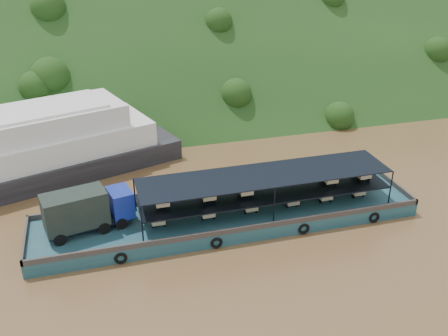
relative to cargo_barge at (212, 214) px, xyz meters
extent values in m
plane|color=brown|center=(4.48, 1.91, -1.23)|extent=(160.00, 160.00, 0.00)
cube|color=#153312|center=(4.48, 37.91, -1.23)|extent=(140.00, 39.60, 39.60)
cube|color=#163D4E|center=(1.43, -0.05, -0.63)|extent=(35.00, 7.00, 1.20)
cube|color=#592D19|center=(1.43, 3.35, 0.22)|extent=(35.00, 0.20, 0.50)
cube|color=#592D19|center=(1.43, -3.45, 0.22)|extent=(35.00, 0.20, 0.50)
cube|color=#592D19|center=(18.83, -0.05, 0.22)|extent=(0.20, 7.00, 0.50)
cube|color=#592D19|center=(-15.97, -0.05, 0.22)|extent=(0.20, 7.00, 0.50)
torus|color=black|center=(-8.57, -3.60, -0.68)|extent=(1.06, 0.26, 1.06)
torus|color=black|center=(-0.57, -3.60, -0.68)|extent=(1.06, 0.26, 1.06)
torus|color=black|center=(7.43, -3.60, -0.68)|extent=(1.06, 0.26, 1.06)
torus|color=black|center=(14.43, -3.60, -0.68)|extent=(1.06, 0.26, 1.06)
cylinder|color=black|center=(-13.14, -1.29, 0.50)|extent=(1.13, 0.60, 1.07)
cylinder|color=black|center=(-13.63, 0.91, 0.50)|extent=(1.13, 0.60, 1.07)
cylinder|color=black|center=(-9.59, -0.50, 0.50)|extent=(1.13, 0.60, 1.07)
cylinder|color=black|center=(-10.07, 1.69, 0.50)|extent=(1.13, 0.60, 1.07)
cylinder|color=black|center=(-8.13, -0.18, 0.50)|extent=(1.13, 0.60, 1.07)
cylinder|color=black|center=(-8.61, 2.01, 0.50)|extent=(1.13, 0.60, 1.07)
cube|color=black|center=(-10.67, 0.41, 0.67)|extent=(7.62, 3.87, 0.21)
cube|color=navy|center=(-7.95, 1.01, 1.90)|extent=(2.33, 2.90, 2.36)
cube|color=black|center=(-7.06, 1.21, 2.33)|extent=(0.52, 2.10, 0.96)
cube|color=black|center=(-11.71, 0.18, 2.22)|extent=(5.57, 3.62, 3.00)
cube|color=black|center=(4.93, -0.05, 1.63)|extent=(23.00, 5.00, 0.12)
cube|color=black|center=(4.93, -0.05, 3.27)|extent=(23.00, 5.00, 0.08)
cylinder|color=black|center=(-6.57, -2.55, 1.62)|extent=(0.12, 0.12, 3.30)
cylinder|color=black|center=(-6.57, 2.45, 1.62)|extent=(0.12, 0.12, 3.30)
cylinder|color=black|center=(4.93, -2.55, 1.62)|extent=(0.12, 0.12, 3.30)
cylinder|color=black|center=(4.93, 2.45, 1.62)|extent=(0.12, 0.12, 3.30)
cylinder|color=black|center=(16.43, -2.55, 1.62)|extent=(0.12, 0.12, 3.30)
cylinder|color=black|center=(16.43, 2.45, 1.62)|extent=(0.12, 0.12, 3.30)
cylinder|color=black|center=(-5.02, 1.00, 0.23)|extent=(0.12, 0.52, 0.52)
cylinder|color=black|center=(-5.52, -0.80, 0.23)|extent=(0.14, 0.52, 0.52)
cylinder|color=black|center=(-4.52, -0.80, 0.23)|extent=(0.14, 0.52, 0.52)
cube|color=beige|center=(-5.02, -0.45, 0.57)|extent=(1.15, 1.50, 0.44)
cube|color=#AD0B0D|center=(-5.02, 0.70, 0.75)|extent=(0.55, 0.80, 0.80)
cube|color=#AD0B0D|center=(-5.02, 0.50, 1.25)|extent=(0.50, 0.10, 0.10)
cylinder|color=black|center=(-0.57, 1.00, 0.23)|extent=(0.12, 0.52, 0.52)
cylinder|color=black|center=(-1.07, -0.80, 0.23)|extent=(0.14, 0.52, 0.52)
cylinder|color=black|center=(-0.07, -0.80, 0.23)|extent=(0.14, 0.52, 0.52)
cube|color=beige|center=(-0.57, -0.45, 0.57)|extent=(1.15, 1.50, 0.44)
cube|color=#AF220B|center=(-0.57, 0.70, 0.75)|extent=(0.55, 0.80, 0.80)
cube|color=#AF220B|center=(-0.57, 0.50, 1.25)|extent=(0.50, 0.10, 0.10)
cylinder|color=black|center=(3.41, 1.00, 0.23)|extent=(0.12, 0.52, 0.52)
cylinder|color=black|center=(2.91, -0.80, 0.23)|extent=(0.14, 0.52, 0.52)
cylinder|color=black|center=(3.91, -0.80, 0.23)|extent=(0.14, 0.52, 0.52)
cube|color=#C0B388|center=(3.41, -0.45, 0.57)|extent=(1.15, 1.50, 0.44)
cube|color=red|center=(3.41, 0.70, 0.75)|extent=(0.55, 0.80, 0.80)
cube|color=red|center=(3.41, 0.50, 1.25)|extent=(0.50, 0.10, 0.10)
cylinder|color=black|center=(7.43, 1.00, 0.23)|extent=(0.12, 0.52, 0.52)
cylinder|color=black|center=(6.93, -0.80, 0.23)|extent=(0.14, 0.52, 0.52)
cylinder|color=black|center=(7.93, -0.80, 0.23)|extent=(0.14, 0.52, 0.52)
cube|color=tan|center=(7.43, -0.45, 0.57)|extent=(1.15, 1.50, 0.44)
cube|color=#AF170B|center=(7.43, 0.70, 0.75)|extent=(0.55, 0.80, 0.80)
cube|color=#AF170B|center=(7.43, 0.50, 1.25)|extent=(0.50, 0.10, 0.10)
cylinder|color=black|center=(10.79, 1.00, 0.23)|extent=(0.12, 0.52, 0.52)
cylinder|color=black|center=(10.29, -0.80, 0.23)|extent=(0.14, 0.52, 0.52)
cylinder|color=black|center=(11.29, -0.80, 0.23)|extent=(0.14, 0.52, 0.52)
cube|color=#BFB387|center=(10.79, -0.45, 0.57)|extent=(1.15, 1.50, 0.44)
cube|color=red|center=(10.79, 0.70, 0.75)|extent=(0.55, 0.80, 0.80)
cube|color=red|center=(10.79, 0.50, 1.25)|extent=(0.50, 0.10, 0.10)
cylinder|color=black|center=(14.25, 1.00, 0.23)|extent=(0.12, 0.52, 0.52)
cylinder|color=black|center=(13.75, -0.80, 0.23)|extent=(0.14, 0.52, 0.52)
cylinder|color=black|center=(14.75, -0.80, 0.23)|extent=(0.14, 0.52, 0.52)
cube|color=#C0B188|center=(14.25, -0.45, 0.57)|extent=(1.15, 1.50, 0.44)
cube|color=red|center=(14.25, 0.70, 0.75)|extent=(0.55, 0.80, 0.80)
cube|color=red|center=(14.25, 0.50, 1.25)|extent=(0.50, 0.10, 0.10)
cylinder|color=black|center=(-4.55, 1.00, 1.95)|extent=(0.12, 0.52, 0.52)
cylinder|color=black|center=(-5.05, -0.80, 1.95)|extent=(0.14, 0.52, 0.52)
cylinder|color=black|center=(-4.05, -0.80, 1.95)|extent=(0.14, 0.52, 0.52)
cube|color=beige|center=(-4.55, -0.45, 2.29)|extent=(1.15, 1.50, 0.44)
cube|color=#1B46A3|center=(-4.55, 0.70, 2.47)|extent=(0.55, 0.80, 0.80)
cube|color=#1B46A3|center=(-4.55, 0.50, 2.97)|extent=(0.50, 0.10, 0.10)
cylinder|color=black|center=(-0.48, 1.00, 1.95)|extent=(0.12, 0.52, 0.52)
cylinder|color=black|center=(-0.98, -0.80, 1.95)|extent=(0.14, 0.52, 0.52)
cylinder|color=black|center=(0.02, -0.80, 1.95)|extent=(0.14, 0.52, 0.52)
cube|color=#C1B688|center=(-0.48, -0.45, 2.29)|extent=(1.15, 1.50, 0.44)
cube|color=#1B37A6|center=(-0.48, 0.70, 2.47)|extent=(0.55, 0.80, 0.80)
cube|color=#1B37A6|center=(-0.48, 0.50, 2.97)|extent=(0.50, 0.10, 0.10)
cylinder|color=black|center=(2.92, 1.00, 1.95)|extent=(0.12, 0.52, 0.52)
cylinder|color=black|center=(2.42, -0.80, 1.95)|extent=(0.14, 0.52, 0.52)
cylinder|color=black|center=(3.42, -0.80, 1.95)|extent=(0.14, 0.52, 0.52)
cube|color=beige|center=(2.92, -0.45, 2.29)|extent=(1.15, 1.50, 0.44)
cube|color=red|center=(2.92, 0.70, 2.47)|extent=(0.55, 0.80, 0.80)
cube|color=red|center=(2.92, 0.50, 2.97)|extent=(0.50, 0.10, 0.10)
cylinder|color=black|center=(11.17, 1.00, 1.95)|extent=(0.12, 0.52, 0.52)
cylinder|color=black|center=(10.67, -0.80, 1.95)|extent=(0.14, 0.52, 0.52)
cylinder|color=black|center=(11.67, -0.80, 1.95)|extent=(0.14, 0.52, 0.52)
cube|color=beige|center=(11.17, -0.45, 2.29)|extent=(1.15, 1.50, 0.44)
cube|color=red|center=(11.17, 0.70, 2.47)|extent=(0.55, 0.80, 0.80)
cube|color=red|center=(11.17, 0.50, 2.97)|extent=(0.50, 0.10, 0.10)
cylinder|color=black|center=(14.61, 1.00, 1.95)|extent=(0.12, 0.52, 0.52)
cylinder|color=black|center=(14.11, -0.80, 1.95)|extent=(0.14, 0.52, 0.52)
cylinder|color=black|center=(15.11, -0.80, 1.95)|extent=(0.14, 0.52, 0.52)
cube|color=beige|center=(14.61, -0.45, 2.29)|extent=(1.15, 1.50, 0.44)
cube|color=beige|center=(14.61, 0.70, 2.47)|extent=(0.55, 0.80, 0.80)
cube|color=beige|center=(14.61, 0.50, 2.97)|extent=(0.50, 0.10, 0.10)
cube|color=black|center=(-19.18, 13.79, -0.10)|extent=(38.77, 20.47, 2.26)
camera|label=1|loc=(-9.45, -37.47, 23.56)|focal=40.00mm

